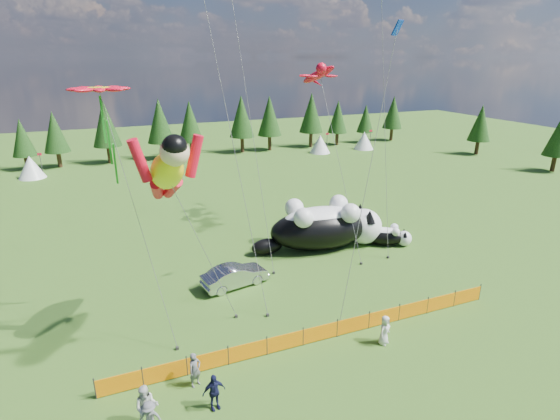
% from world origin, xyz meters
% --- Properties ---
extents(ground, '(160.00, 160.00, 0.00)m').
position_xyz_m(ground, '(0.00, 0.00, 0.00)').
color(ground, '#133D0B').
rests_on(ground, ground).
extents(safety_fence, '(22.06, 0.06, 1.10)m').
position_xyz_m(safety_fence, '(0.00, -3.00, 0.50)').
color(safety_fence, '#262626').
rests_on(safety_fence, ground).
extents(tree_line, '(90.00, 4.00, 8.00)m').
position_xyz_m(tree_line, '(0.00, 45.00, 4.00)').
color(tree_line, black).
rests_on(tree_line, ground).
extents(festival_tents, '(50.00, 3.20, 2.80)m').
position_xyz_m(festival_tents, '(11.00, 40.00, 1.40)').
color(festival_tents, white).
rests_on(festival_tents, ground).
extents(cat_large, '(10.65, 4.62, 3.85)m').
position_xyz_m(cat_large, '(5.91, 7.66, 1.83)').
color(cat_large, black).
rests_on(cat_large, ground).
extents(cat_small, '(4.13, 3.04, 1.63)m').
position_xyz_m(cat_small, '(10.66, 6.28, 0.78)').
color(cat_small, black).
rests_on(cat_small, ground).
extents(car, '(4.62, 2.36, 1.45)m').
position_xyz_m(car, '(-2.44, 4.41, 0.73)').
color(car, silver).
rests_on(car, ground).
extents(spectator_a, '(0.73, 0.64, 1.70)m').
position_xyz_m(spectator_a, '(-6.77, -3.80, 0.85)').
color(spectator_a, '#5B5C60').
rests_on(spectator_a, ground).
extents(spectator_b, '(1.05, 0.74, 1.97)m').
position_xyz_m(spectator_b, '(-9.04, -5.42, 0.98)').
color(spectator_b, silver).
rests_on(spectator_b, ground).
extents(spectator_c, '(1.05, 0.61, 1.71)m').
position_xyz_m(spectator_c, '(-6.31, -5.48, 0.86)').
color(spectator_c, '#16183D').
rests_on(spectator_c, ground).
extents(spectator_d, '(1.14, 0.83, 1.59)m').
position_xyz_m(spectator_d, '(-9.00, -5.89, 0.79)').
color(spectator_d, '#5B5C60').
rests_on(spectator_d, ground).
extents(spectator_e, '(0.94, 0.83, 1.62)m').
position_xyz_m(spectator_e, '(2.99, -4.43, 0.81)').
color(spectator_e, silver).
rests_on(spectator_e, ground).
extents(superhero_kite, '(5.76, 5.27, 11.69)m').
position_xyz_m(superhero_kite, '(-6.72, 0.18, 9.13)').
color(superhero_kite, '#FFE90D').
rests_on(superhero_kite, ground).
extents(gecko_kite, '(4.00, 12.15, 15.61)m').
position_xyz_m(gecko_kite, '(7.61, 13.01, 12.84)').
color(gecko_kite, red).
rests_on(gecko_kite, ground).
extents(flower_kite, '(4.04, 5.40, 13.26)m').
position_xyz_m(flower_kite, '(-9.19, 2.55, 12.61)').
color(flower_kite, red).
rests_on(flower_kite, ground).
extents(diamond_kite_c, '(4.85, 3.09, 16.65)m').
position_xyz_m(diamond_kite_c, '(5.12, -0.37, 14.95)').
color(diamond_kite_c, '#0B35B3').
rests_on(diamond_kite_c, ground).
extents(diamond_kite_d, '(0.93, 7.59, 19.65)m').
position_xyz_m(diamond_kite_d, '(0.25, 11.71, 17.16)').
color(diamond_kite_d, '#0C9693').
rests_on(diamond_kite_d, ground).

